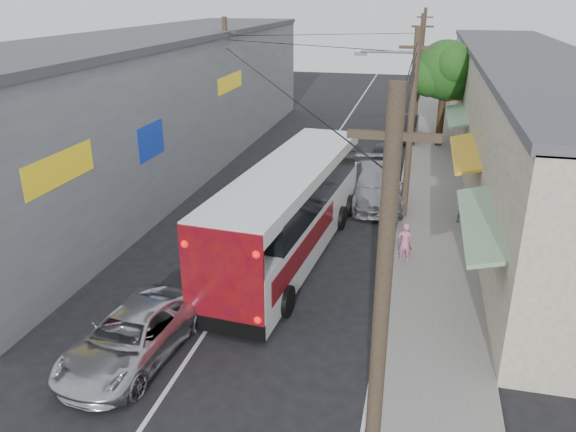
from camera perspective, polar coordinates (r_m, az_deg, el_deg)
name	(u,v)px	position (r m, az deg, el deg)	size (l,w,h in m)	color
ground	(167,390)	(14.92, -12.18, -16.85)	(120.00, 120.00, 0.00)	black
sidewalk	(433,172)	(31.71, 14.54, 4.30)	(3.00, 80.00, 0.12)	slate
building_right	(524,113)	(33.36, 22.85, 9.64)	(7.09, 40.00, 6.25)	beige
building_left	(158,101)	(32.13, -13.05, 11.27)	(7.20, 36.00, 7.25)	gray
utility_poles	(376,94)	(31.19, 8.93, 12.15)	(11.80, 45.28, 8.00)	#473828
street_tree	(446,72)	(36.68, 15.80, 13.89)	(4.40, 4.00, 6.60)	#3F2B19
coach_bus	(291,209)	(20.63, 0.30, 0.73)	(3.59, 12.18, 3.46)	silver
jeepney	(132,337)	(15.81, -15.56, -11.73)	(2.24, 4.87, 1.35)	silver
parked_suv	(376,185)	(26.57, 8.91, 3.13)	(2.32, 5.71, 1.66)	#A1A0A8
parked_car_mid	(384,158)	(31.56, 9.74, 5.87)	(1.71, 4.25, 1.45)	#232327
parked_car_far	(404,127)	(38.92, 11.72, 8.82)	(1.66, 4.75, 1.57)	black
pedestrian_near	(405,243)	(20.53, 11.78, -2.66)	(0.54, 0.36, 1.49)	#C66994
pedestrian_far	(462,206)	(24.74, 17.29, 0.96)	(0.69, 0.53, 1.41)	#91AFD3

